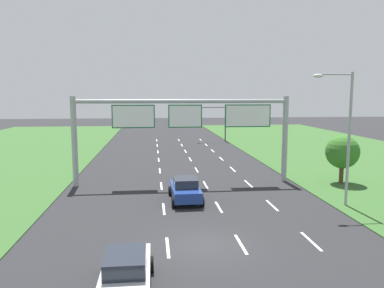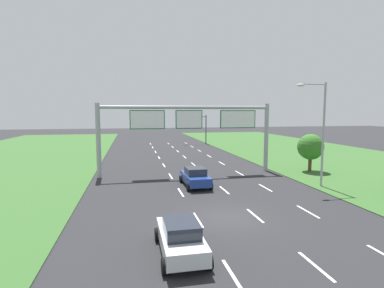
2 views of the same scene
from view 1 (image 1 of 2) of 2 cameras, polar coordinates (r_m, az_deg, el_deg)
name	(u,v)px [view 1 (image 1 of 2)]	position (r m, az deg, el deg)	size (l,w,h in m)	color
ground_plane	(205,246)	(18.36, 1.94, -15.23)	(200.00, 200.00, 0.00)	#262628
lane_dashes_inner_left	(161,186)	(29.64, -4.69, -6.38)	(0.14, 62.40, 0.01)	white
lane_dashes_inner_right	(205,185)	(29.92, 2.07, -6.23)	(0.14, 62.40, 0.01)	white
lane_dashes_slip	(249,184)	(30.60, 8.61, -6.00)	(0.14, 62.40, 0.01)	white
car_near_red	(126,273)	(14.35, -10.01, -18.74)	(1.99, 4.14, 1.54)	silver
car_lead_silver	(185,189)	(25.35, -1.03, -6.92)	(2.14, 4.18, 1.57)	navy
sign_gantry	(186,122)	(29.63, -0.94, 3.33)	(17.24, 0.44, 7.00)	#9EA0A5
traffic_light_mast	(213,116)	(57.26, 3.22, 4.23)	(4.76, 0.49, 5.60)	#47494F
street_lamp	(344,127)	(25.26, 22.14, 2.36)	(2.61, 0.32, 8.50)	#9EA0A5
roadside_tree_mid	(342,152)	(32.14, 21.94, -1.15)	(2.64, 2.64, 3.91)	#513823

